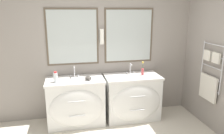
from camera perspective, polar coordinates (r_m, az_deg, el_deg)
wall_back at (r=4.30m, az=-3.35°, el=4.21°), size 5.32×0.16×2.60m
wall_right at (r=4.15m, az=25.65°, el=2.12°), size 0.13×3.59×2.60m
vanity_left at (r=4.15m, az=-9.38°, el=-9.01°), size 1.06×0.65×0.87m
vanity_right at (r=4.32m, az=5.39°, el=-7.89°), size 1.06×0.65×0.87m
faucet_left at (r=4.14m, az=-9.80°, el=-1.26°), size 0.17×0.13×0.21m
faucet_right at (r=4.31m, az=4.85°, el=-0.47°), size 0.17×0.13×0.21m
toiletry_bottle at (r=3.92m, az=-14.52°, el=-2.61°), size 0.08×0.08×0.19m
amenity_bowl at (r=3.96m, az=-6.22°, el=-2.90°), size 0.12×0.12×0.07m
flower_vase at (r=4.26m, az=8.01°, el=-0.71°), size 0.05×0.05×0.27m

